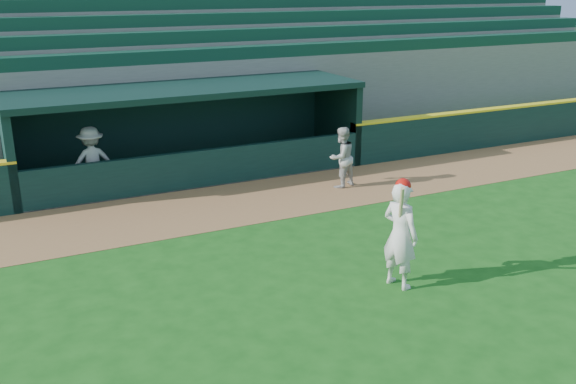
# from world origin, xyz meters

# --- Properties ---
(ground) EXTENTS (120.00, 120.00, 0.00)m
(ground) POSITION_xyz_m (0.00, 0.00, 0.00)
(ground) COLOR #154B12
(ground) RESTS_ON ground
(warning_track) EXTENTS (40.00, 3.00, 0.01)m
(warning_track) POSITION_xyz_m (0.00, 4.90, 0.01)
(warning_track) COLOR brown
(warning_track) RESTS_ON ground
(field_wall_right) EXTENTS (15.50, 0.30, 1.20)m
(field_wall_right) POSITION_xyz_m (12.25, 6.55, 0.60)
(field_wall_right) COLOR black
(field_wall_right) RESTS_ON ground
(wall_stripe_right) EXTENTS (15.50, 0.32, 0.06)m
(wall_stripe_right) POSITION_xyz_m (12.25, 6.55, 1.23)
(wall_stripe_right) COLOR yellow
(wall_stripe_right) RESTS_ON field_wall_right
(dugout_player_front) EXTENTS (0.90, 0.78, 1.59)m
(dugout_player_front) POSITION_xyz_m (3.18, 4.94, 0.80)
(dugout_player_front) COLOR #A2A29D
(dugout_player_front) RESTS_ON ground
(dugout_player_inside) EXTENTS (1.17, 0.72, 1.75)m
(dugout_player_inside) POSITION_xyz_m (-2.75, 7.07, 0.87)
(dugout_player_inside) COLOR #A5A5A0
(dugout_player_inside) RESTS_ON ground
(dugout) EXTENTS (9.40, 2.80, 2.46)m
(dugout) POSITION_xyz_m (0.00, 8.00, 1.36)
(dugout) COLOR slate
(dugout) RESTS_ON ground
(stands) EXTENTS (34.50, 6.25, 7.58)m
(stands) POSITION_xyz_m (0.00, 12.58, 2.40)
(stands) COLOR slate
(stands) RESTS_ON ground
(batter_at_plate) EXTENTS (0.67, 0.84, 2.00)m
(batter_at_plate) POSITION_xyz_m (1.16, -0.46, 0.99)
(batter_at_plate) COLOR silver
(batter_at_plate) RESTS_ON ground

